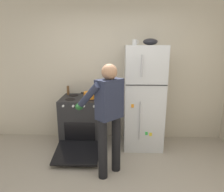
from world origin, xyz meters
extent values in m
cube|color=beige|center=(0.00, 1.95, 1.35)|extent=(6.00, 0.10, 2.70)
cube|color=silver|center=(0.54, 1.57, 0.91)|extent=(0.68, 0.68, 1.83)
cube|color=black|center=(0.54, 1.23, 1.21)|extent=(0.67, 0.01, 0.01)
cylinder|color=#B7B7BC|center=(0.46, 1.20, 0.60)|extent=(0.02, 0.02, 0.66)
cylinder|color=#B7B7BC|center=(0.46, 1.20, 1.52)|extent=(0.02, 0.02, 0.34)
cube|color=green|center=(0.58, 1.22, 0.37)|extent=(0.04, 0.01, 0.06)
cube|color=yellow|center=(0.65, 1.22, 0.36)|extent=(0.04, 0.01, 0.06)
cube|color=orange|center=(0.33, 1.22, 0.86)|extent=(0.04, 0.01, 0.06)
cube|color=black|center=(-0.57, 1.57, 0.45)|extent=(0.76, 0.64, 0.90)
cube|color=black|center=(-0.57, 1.25, 0.38)|extent=(0.53, 0.01, 0.32)
cylinder|color=black|center=(-0.75, 1.43, 0.91)|extent=(0.17, 0.17, 0.01)
cylinder|color=black|center=(-0.38, 1.43, 0.91)|extent=(0.17, 0.17, 0.01)
cylinder|color=black|center=(-0.75, 1.71, 0.91)|extent=(0.17, 0.17, 0.01)
cylinder|color=black|center=(-0.38, 1.71, 0.91)|extent=(0.17, 0.17, 0.01)
cylinder|color=silver|center=(-0.83, 1.23, 0.84)|extent=(0.04, 0.03, 0.04)
cylinder|color=silver|center=(-0.66, 1.23, 0.84)|extent=(0.04, 0.03, 0.04)
cylinder|color=silver|center=(-0.48, 1.23, 0.84)|extent=(0.04, 0.03, 0.04)
cylinder|color=silver|center=(-0.31, 1.23, 0.84)|extent=(0.04, 0.03, 0.04)
cube|color=black|center=(-0.57, 0.97, 0.14)|extent=(0.72, 0.57, 0.15)
cylinder|color=black|center=(-0.11, 0.54, 0.43)|extent=(0.13, 0.13, 0.86)
cylinder|color=black|center=(0.07, 0.73, 0.43)|extent=(0.13, 0.13, 0.86)
cube|color=#23283D|center=(-0.02, 0.64, 1.13)|extent=(0.39, 0.40, 0.54)
sphere|color=#A37556|center=(-0.02, 0.64, 1.49)|extent=(0.21, 0.21, 0.21)
sphere|color=#3E3E3E|center=(-0.02, 0.64, 1.46)|extent=(0.15, 0.15, 0.15)
cylinder|color=#23283D|center=(-0.31, 0.64, 1.16)|extent=(0.40, 0.40, 0.44)
cylinder|color=#23283D|center=(-0.03, 0.93, 1.16)|extent=(0.40, 0.40, 0.44)
ellipsoid|color=#1E5123|center=(-0.46, 0.79, 0.98)|extent=(0.12, 0.18, 0.10)
ellipsoid|color=#1E5123|center=(-0.18, 1.07, 0.98)|extent=(0.12, 0.18, 0.10)
cylinder|color=orange|center=(-0.41, 1.52, 0.96)|extent=(0.24, 0.24, 0.11)
cube|color=black|center=(-0.55, 1.52, 1.00)|extent=(0.05, 0.03, 0.02)
cube|color=black|center=(-0.26, 1.52, 1.00)|extent=(0.05, 0.03, 0.02)
cylinder|color=silver|center=(0.36, 1.62, 1.88)|extent=(0.08, 0.08, 0.10)
torus|color=silver|center=(0.41, 1.62, 1.88)|extent=(0.06, 0.01, 0.06)
cylinder|color=brown|center=(-0.87, 1.77, 0.99)|extent=(0.05, 0.05, 0.17)
ellipsoid|color=black|center=(0.62, 1.57, 1.88)|extent=(0.25, 0.25, 0.11)
camera|label=1|loc=(0.11, -1.99, 1.84)|focal=32.63mm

